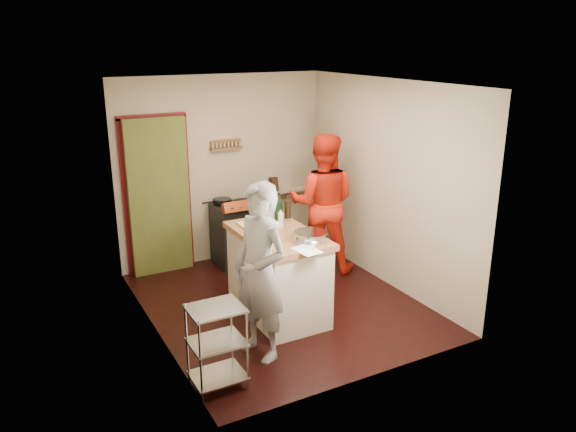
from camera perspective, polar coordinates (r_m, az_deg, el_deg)
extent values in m
plane|color=black|center=(6.84, -0.71, -8.87)|extent=(3.50, 3.50, 0.00)
cube|color=tan|center=(7.91, -6.66, 4.72)|extent=(3.00, 0.04, 2.60)
cube|color=#565B23|center=(7.73, -13.28, 2.14)|extent=(0.80, 0.40, 2.10)
cube|color=maroon|center=(7.58, -16.19, 1.59)|extent=(0.06, 0.06, 2.10)
cube|color=maroon|center=(7.78, -10.17, 2.44)|extent=(0.06, 0.06, 2.10)
cube|color=maroon|center=(7.46, -13.70, 9.81)|extent=(0.90, 0.06, 0.06)
cube|color=brown|center=(7.82, -6.26, 6.83)|extent=(0.46, 0.09, 0.03)
cube|color=brown|center=(7.85, -6.39, 7.31)|extent=(0.46, 0.02, 0.12)
cube|color=olive|center=(7.81, -6.28, 7.23)|extent=(0.42, 0.04, 0.07)
cube|color=tan|center=(8.31, -0.22, 2.62)|extent=(0.80, 0.18, 0.04)
cube|color=black|center=(8.19, -1.46, 3.26)|extent=(0.10, 0.14, 0.22)
cube|color=tan|center=(5.86, -13.87, -0.32)|extent=(0.04, 3.50, 2.60)
cube|color=tan|center=(7.16, 9.95, 3.20)|extent=(0.04, 3.50, 2.60)
cube|color=white|center=(6.14, -0.81, 13.49)|extent=(3.00, 3.50, 0.02)
cube|color=black|center=(7.90, -5.23, -2.07)|extent=(0.60, 0.55, 0.80)
cube|color=black|center=(7.76, -5.32, 0.92)|extent=(0.60, 0.55, 0.06)
cube|color=maroon|center=(7.49, -4.49, 1.04)|extent=(0.60, 0.15, 0.17)
cylinder|color=black|center=(7.80, -6.72, 1.54)|extent=(0.26, 0.26, 0.05)
cylinder|color=silver|center=(5.02, -8.86, -14.52)|extent=(0.02, 0.02, 0.80)
cylinder|color=silver|center=(5.16, -4.14, -13.40)|extent=(0.02, 0.02, 0.80)
cylinder|color=silver|center=(5.32, -10.21, -12.63)|extent=(0.02, 0.02, 0.80)
cylinder|color=silver|center=(5.44, -5.73, -11.65)|extent=(0.02, 0.02, 0.80)
cube|color=silver|center=(5.39, -7.10, -15.78)|extent=(0.48, 0.40, 0.02)
cube|color=silver|center=(5.20, -7.25, -12.56)|extent=(0.48, 0.40, 0.02)
cube|color=silver|center=(5.05, -7.39, -9.31)|extent=(0.48, 0.40, 0.02)
cube|color=beige|center=(6.42, -1.04, -6.16)|extent=(0.71, 1.25, 0.93)
cube|color=#955C38|center=(6.23, -1.06, -1.98)|extent=(0.78, 1.32, 0.06)
cube|color=#E0C788|center=(6.43, -2.96, -0.95)|extent=(0.40, 0.40, 0.02)
cylinder|color=#B48138|center=(6.42, -2.96, -0.74)|extent=(0.32, 0.32, 0.02)
ellipsoid|color=silver|center=(5.93, 2.28, -2.13)|extent=(0.35, 0.35, 0.11)
cylinder|color=white|center=(6.60, -1.89, 0.72)|extent=(0.12, 0.12, 0.28)
cylinder|color=silver|center=(6.37, -0.75, -0.42)|extent=(0.06, 0.06, 0.17)
cube|color=white|center=(5.71, 1.94, -3.50)|extent=(0.24, 0.32, 0.00)
cylinder|color=black|center=(6.68, -0.89, 1.06)|extent=(0.08, 0.08, 0.31)
cylinder|color=black|center=(6.68, -0.04, 1.07)|extent=(0.08, 0.08, 0.31)
cylinder|color=black|center=(6.58, -1.03, 0.79)|extent=(0.08, 0.08, 0.31)
imported|color=#ABABB0|center=(5.45, -2.86, -5.76)|extent=(0.60, 0.75, 1.78)
imported|color=red|center=(7.53, 3.51, 1.33)|extent=(1.16, 1.11, 1.88)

